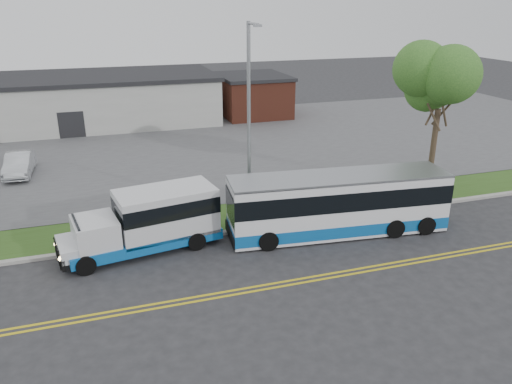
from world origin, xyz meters
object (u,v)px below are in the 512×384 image
object	(u,v)px
parked_car_a	(19,164)
streetlight_near	(249,117)
transit_bus	(338,204)
tree_east	(441,84)
shuttle_bus	(152,219)

from	to	relation	value
parked_car_a	streetlight_near	bearing A→B (deg)	-39.52
transit_bus	parked_car_a	xyz separation A→B (m)	(-15.43, 13.65, -0.66)
transit_bus	parked_car_a	distance (m)	20.62
tree_east	shuttle_bus	xyz separation A→B (m)	(-16.17, -2.29, -4.77)
transit_bus	parked_car_a	bearing A→B (deg)	144.09
streetlight_near	transit_bus	distance (m)	5.95
tree_east	transit_bus	world-z (taller)	tree_east
streetlight_near	transit_bus	bearing A→B (deg)	-41.83
streetlight_near	shuttle_bus	distance (m)	6.73
parked_car_a	tree_east	bearing A→B (deg)	-22.25
tree_east	parked_car_a	bearing A→B (deg)	155.86
streetlight_near	parked_car_a	xyz separation A→B (m)	(-12.00, 10.58, -4.43)
streetlight_near	transit_bus	xyz separation A→B (m)	(3.43, -3.07, -3.77)
shuttle_bus	transit_bus	bearing A→B (deg)	-16.38
tree_east	streetlight_near	size ratio (longest dim) A/B	0.88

